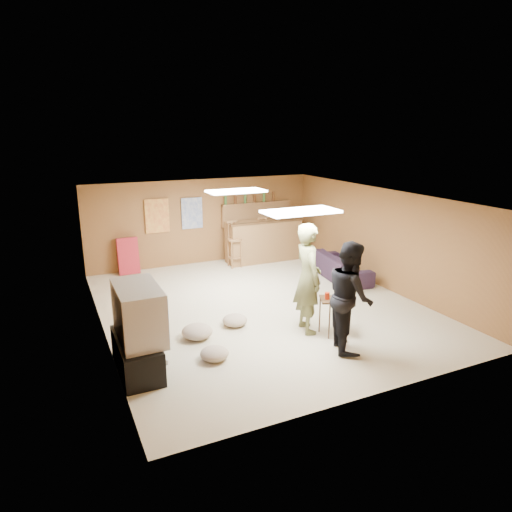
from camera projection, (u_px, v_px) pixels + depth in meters
name	position (u px, v px, depth m)	size (l,w,h in m)	color
ground	(260.00, 306.00, 9.17)	(7.00, 7.00, 0.00)	#C0B593
ceiling	(260.00, 197.00, 8.57)	(6.00, 7.00, 0.02)	silver
wall_back	(203.00, 221.00, 11.93)	(6.00, 0.02, 2.20)	brown
wall_front	(378.00, 319.00, 5.81)	(6.00, 0.02, 2.20)	brown
wall_left	(99.00, 273.00, 7.65)	(0.02, 7.00, 2.20)	brown
wall_right	(383.00, 238.00, 10.09)	(0.02, 7.00, 2.20)	brown
tv_stand	(137.00, 355.00, 6.69)	(0.55, 1.30, 0.50)	black
dvd_box	(152.00, 358.00, 6.80)	(0.35, 0.50, 0.08)	#B2B2B7
tv_body	(139.00, 313.00, 6.54)	(0.60, 1.10, 0.80)	#B2B2B7
tv_screen	(160.00, 309.00, 6.66)	(0.02, 0.95, 0.65)	navy
bar_counter	(263.00, 241.00, 12.20)	(2.00, 0.60, 1.10)	brown
bar_lip	(268.00, 222.00, 11.84)	(2.10, 0.12, 0.05)	#402814
bar_shelf	(256.00, 203.00, 12.34)	(2.00, 0.18, 0.05)	brown
bar_backing	(256.00, 214.00, 12.44)	(2.00, 0.14, 0.60)	brown
poster_left	(157.00, 216.00, 11.34)	(0.60, 0.03, 0.85)	#BF3F26
poster_right	(192.00, 213.00, 11.70)	(0.55, 0.03, 0.80)	#334C99
folding_chair_stack	(128.00, 256.00, 11.11)	(0.50, 0.14, 0.90)	#B2212D
ceiling_panel_front	(301.00, 212.00, 7.27)	(1.20, 0.60, 0.04)	white
ceiling_panel_back	(236.00, 191.00, 9.63)	(1.20, 0.60, 0.04)	white
person_olive	(308.00, 278.00, 7.83)	(0.71, 0.46, 1.93)	#64663B
person_black	(350.00, 296.00, 7.21)	(0.87, 0.67, 1.78)	black
sofa	(340.00, 266.00, 10.87)	(1.93, 0.75, 0.56)	black
tray_table	(334.00, 316.00, 7.88)	(0.49, 0.40, 0.64)	#402814
cup_red_near	(327.00, 296.00, 7.76)	(0.08, 0.08, 0.12)	red
cup_red_far	(343.00, 297.00, 7.74)	(0.07, 0.07, 0.10)	red
cup_blue	(337.00, 293.00, 7.93)	(0.07, 0.07, 0.10)	navy
bar_stool_left	(235.00, 243.00, 11.62)	(0.40, 0.40, 1.27)	brown
bar_stool_right	(265.00, 241.00, 12.09)	(0.36, 0.36, 1.14)	brown
cushion_near_tv	(197.00, 332.00, 7.75)	(0.53, 0.53, 0.24)	gray
cushion_mid	(235.00, 320.00, 8.25)	(0.45, 0.45, 0.20)	gray
cushion_far	(214.00, 353.00, 7.03)	(0.44, 0.44, 0.20)	gray
bottle_row	(250.00, 198.00, 12.20)	(1.48, 0.08, 0.26)	#3F7233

